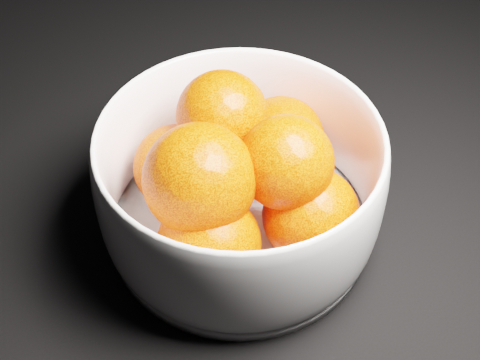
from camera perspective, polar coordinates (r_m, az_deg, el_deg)
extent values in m
cube|color=black|center=(0.71, 0.78, 2.61)|extent=(3.00, 3.00, 0.00)
cylinder|color=silver|center=(0.63, 0.00, -3.85)|extent=(0.24, 0.24, 0.01)
sphere|color=#FF4008|center=(0.64, 3.51, 3.46)|extent=(0.08, 0.08, 0.08)
sphere|color=#FF4008|center=(0.61, -5.40, 1.09)|extent=(0.08, 0.08, 0.08)
sphere|color=#FF4008|center=(0.55, -2.64, -5.41)|extent=(0.09, 0.09, 0.09)
sphere|color=#FF4008|center=(0.57, 6.06, -2.99)|extent=(0.08, 0.08, 0.08)
sphere|color=#FF4008|center=(0.59, -1.53, 5.48)|extent=(0.08, 0.08, 0.08)
sphere|color=#FF4008|center=(0.53, -3.46, 0.04)|extent=(0.09, 0.09, 0.09)
sphere|color=#FF4008|center=(0.55, 3.96, 1.50)|extent=(0.08, 0.08, 0.08)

